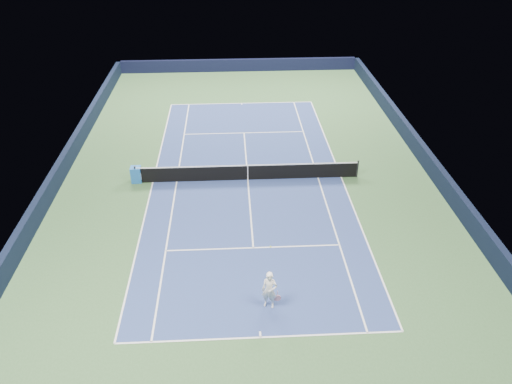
{
  "coord_description": "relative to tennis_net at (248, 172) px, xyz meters",
  "views": [
    {
      "loc": [
        -0.89,
        -25.02,
        14.65
      ],
      "look_at": [
        0.31,
        -3.0,
        1.0
      ],
      "focal_mm": 35.0,
      "sensor_mm": 36.0,
      "label": 1
    }
  ],
  "objects": [
    {
      "name": "sideline_singles_right",
      "position": [
        4.12,
        0.0,
        -0.5
      ],
      "size": [
        0.08,
        23.77,
        0.0
      ],
      "primitive_type": "cube",
      "color": "white",
      "rests_on": "ground"
    },
    {
      "name": "tennis_net",
      "position": [
        0.0,
        0.0,
        0.0
      ],
      "size": [
        12.9,
        0.1,
        1.07
      ],
      "color": "black",
      "rests_on": "ground"
    },
    {
      "name": "sponsor_cube",
      "position": [
        -6.4,
        0.13,
        -0.03
      ],
      "size": [
        0.6,
        0.53,
        0.95
      ],
      "color": "blue",
      "rests_on": "ground"
    },
    {
      "name": "center_mark_near",
      "position": [
        0.0,
        -11.73,
        -0.5
      ],
      "size": [
        0.08,
        0.3,
        0.0
      ],
      "primitive_type": "cube",
      "color": "white",
      "rests_on": "ground"
    },
    {
      "name": "wall_left",
      "position": [
        -10.82,
        0.0,
        0.05
      ],
      "size": [
        0.35,
        40.0,
        1.1
      ],
      "primitive_type": "cube",
      "color": "black",
      "rests_on": "ground"
    },
    {
      "name": "wall_far",
      "position": [
        0.0,
        19.82,
        0.05
      ],
      "size": [
        22.0,
        0.35,
        1.1
      ],
      "primitive_type": "cube",
      "color": "black",
      "rests_on": "ground"
    },
    {
      "name": "service_line_near",
      "position": [
        0.0,
        -6.4,
        -0.5
      ],
      "size": [
        8.23,
        0.08,
        0.0
      ],
      "primitive_type": "cube",
      "color": "white",
      "rests_on": "ground"
    },
    {
      "name": "ground",
      "position": [
        0.0,
        0.0,
        -0.5
      ],
      "size": [
        40.0,
        40.0,
        0.0
      ],
      "primitive_type": "plane",
      "color": "#34572F",
      "rests_on": "ground"
    },
    {
      "name": "service_line_far",
      "position": [
        0.0,
        6.4,
        -0.5
      ],
      "size": [
        8.23,
        0.08,
        0.0
      ],
      "primitive_type": "cube",
      "color": "white",
      "rests_on": "ground"
    },
    {
      "name": "center_mark_far",
      "position": [
        0.0,
        11.73,
        -0.5
      ],
      "size": [
        0.08,
        0.3,
        0.0
      ],
      "primitive_type": "cube",
      "color": "white",
      "rests_on": "ground"
    },
    {
      "name": "court_surface",
      "position": [
        0.0,
        0.0,
        -0.5
      ],
      "size": [
        10.97,
        23.77,
        0.01
      ],
      "primitive_type": "cube",
      "color": "navy",
      "rests_on": "ground"
    },
    {
      "name": "center_service_line",
      "position": [
        0.0,
        0.0,
        -0.5
      ],
      "size": [
        0.08,
        12.8,
        0.0
      ],
      "primitive_type": "cube",
      "color": "white",
      "rests_on": "ground"
    },
    {
      "name": "sideline_doubles_right",
      "position": [
        5.49,
        0.0,
        -0.5
      ],
      "size": [
        0.08,
        23.77,
        0.0
      ],
      "primitive_type": "cube",
      "color": "white",
      "rests_on": "ground"
    },
    {
      "name": "baseline_far",
      "position": [
        0.0,
        11.88,
        -0.5
      ],
      "size": [
        10.97,
        0.08,
        0.0
      ],
      "primitive_type": "cube",
      "color": "white",
      "rests_on": "ground"
    },
    {
      "name": "baseline_near",
      "position": [
        0.0,
        -11.88,
        -0.5
      ],
      "size": [
        10.97,
        0.08,
        0.0
      ],
      "primitive_type": "cube",
      "color": "white",
      "rests_on": "ground"
    },
    {
      "name": "sideline_doubles_left",
      "position": [
        -5.49,
        0.0,
        -0.5
      ],
      "size": [
        0.08,
        23.77,
        0.0
      ],
      "primitive_type": "cube",
      "color": "white",
      "rests_on": "ground"
    },
    {
      "name": "wall_right",
      "position": [
        10.82,
        0.0,
        0.05
      ],
      "size": [
        0.35,
        40.0,
        1.1
      ],
      "primitive_type": "cube",
      "color": "black",
      "rests_on": "ground"
    },
    {
      "name": "tennis_player",
      "position": [
        0.46,
        -10.23,
        0.35
      ],
      "size": [
        0.83,
        1.32,
        2.29
      ],
      "color": "white",
      "rests_on": "ground"
    },
    {
      "name": "sideline_singles_left",
      "position": [
        -4.12,
        0.0,
        -0.5
      ],
      "size": [
        0.08,
        23.77,
        0.0
      ],
      "primitive_type": "cube",
      "color": "white",
      "rests_on": "ground"
    }
  ]
}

